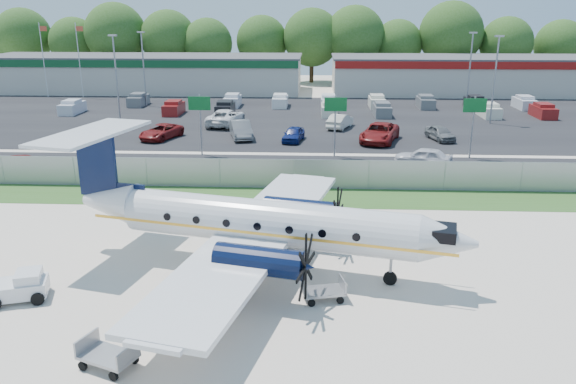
{
  "coord_description": "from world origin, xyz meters",
  "views": [
    {
      "loc": [
        1.35,
        -22.09,
        11.34
      ],
      "look_at": [
        0.0,
        6.0,
        2.3
      ],
      "focal_mm": 35.0,
      "sensor_mm": 36.0,
      "label": 1
    }
  ],
  "objects_px": {
    "baggage_cart_far": "(323,290)",
    "aircraft": "(259,222)",
    "pushback_tug": "(21,286)",
    "baggage_cart_near": "(108,355)"
  },
  "relations": [
    {
      "from": "baggage_cart_far",
      "to": "aircraft",
      "type": "bearing_deg",
      "value": 135.29
    },
    {
      "from": "pushback_tug",
      "to": "baggage_cart_near",
      "type": "xyz_separation_m",
      "value": [
        5.22,
        -4.44,
        -0.12
      ]
    },
    {
      "from": "pushback_tug",
      "to": "baggage_cart_near",
      "type": "bearing_deg",
      "value": -40.34
    },
    {
      "from": "pushback_tug",
      "to": "baggage_cart_near",
      "type": "relative_size",
      "value": 1.17
    },
    {
      "from": "aircraft",
      "to": "baggage_cart_near",
      "type": "bearing_deg",
      "value": -118.78
    },
    {
      "from": "aircraft",
      "to": "baggage_cart_far",
      "type": "relative_size",
      "value": 10.27
    },
    {
      "from": "pushback_tug",
      "to": "baggage_cart_far",
      "type": "bearing_deg",
      "value": 2.48
    },
    {
      "from": "baggage_cart_near",
      "to": "baggage_cart_far",
      "type": "distance_m",
      "value": 8.77
    },
    {
      "from": "baggage_cart_far",
      "to": "baggage_cart_near",
      "type": "bearing_deg",
      "value": -145.45
    },
    {
      "from": "baggage_cart_far",
      "to": "pushback_tug",
      "type": "bearing_deg",
      "value": -177.52
    }
  ]
}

